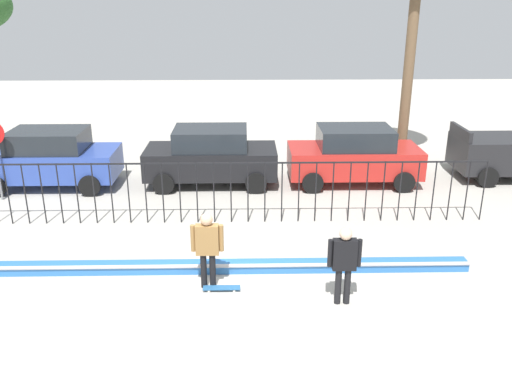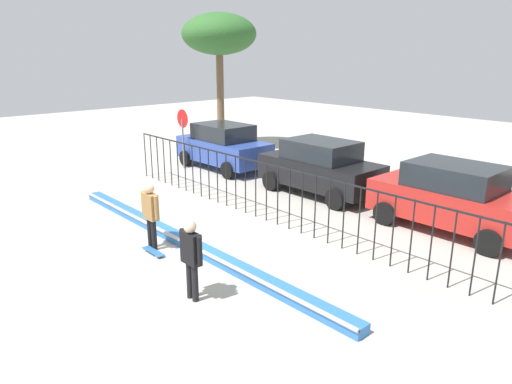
{
  "view_description": "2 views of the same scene",
  "coord_description": "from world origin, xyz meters",
  "px_view_note": "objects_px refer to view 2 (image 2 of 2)",
  "views": [
    {
      "loc": [
        0.38,
        -10.42,
        6.0
      ],
      "look_at": [
        0.66,
        2.1,
        1.4
      ],
      "focal_mm": 37.99,
      "sensor_mm": 36.0,
      "label": 1
    },
    {
      "loc": [
        9.52,
        -5.55,
        4.81
      ],
      "look_at": [
        0.76,
        2.41,
        1.27
      ],
      "focal_mm": 33.06,
      "sensor_mm": 36.0,
      "label": 2
    }
  ],
  "objects_px": {
    "skateboard": "(153,251)",
    "stop_sign": "(183,131)",
    "camera_operator": "(191,253)",
    "palm_tree_short": "(219,35)",
    "parked_car_black": "(320,167)",
    "skateboarder": "(150,210)",
    "parked_car_red": "(452,197)",
    "parked_car_blue": "(223,146)"
  },
  "relations": [
    {
      "from": "camera_operator",
      "to": "parked_car_black",
      "type": "bearing_deg",
      "value": -53.06
    },
    {
      "from": "camera_operator",
      "to": "stop_sign",
      "type": "distance_m",
      "value": 11.34
    },
    {
      "from": "skateboarder",
      "to": "palm_tree_short",
      "type": "distance_m",
      "value": 13.68
    },
    {
      "from": "parked_car_blue",
      "to": "parked_car_black",
      "type": "xyz_separation_m",
      "value": [
        5.22,
        0.13,
        0.0
      ]
    },
    {
      "from": "parked_car_blue",
      "to": "parked_car_black",
      "type": "relative_size",
      "value": 1.0
    },
    {
      "from": "skateboard",
      "to": "camera_operator",
      "type": "height_order",
      "value": "camera_operator"
    },
    {
      "from": "parked_car_red",
      "to": "palm_tree_short",
      "type": "relative_size",
      "value": 0.65
    },
    {
      "from": "skateboarder",
      "to": "stop_sign",
      "type": "relative_size",
      "value": 0.69
    },
    {
      "from": "skateboarder",
      "to": "camera_operator",
      "type": "xyz_separation_m",
      "value": [
        2.78,
        -0.71,
        -0.02
      ]
    },
    {
      "from": "skateboard",
      "to": "stop_sign",
      "type": "height_order",
      "value": "stop_sign"
    },
    {
      "from": "skateboard",
      "to": "parked_car_red",
      "type": "bearing_deg",
      "value": 78.89
    },
    {
      "from": "parked_car_black",
      "to": "parked_car_red",
      "type": "bearing_deg",
      "value": 0.45
    },
    {
      "from": "skateboarder",
      "to": "parked_car_blue",
      "type": "bearing_deg",
      "value": 128.13
    },
    {
      "from": "camera_operator",
      "to": "palm_tree_short",
      "type": "xyz_separation_m",
      "value": [
        -11.76,
        9.99,
        4.53
      ]
    },
    {
      "from": "parked_car_red",
      "to": "stop_sign",
      "type": "distance_m",
      "value": 11.24
    },
    {
      "from": "parked_car_blue",
      "to": "palm_tree_short",
      "type": "bearing_deg",
      "value": 145.81
    },
    {
      "from": "parked_car_black",
      "to": "stop_sign",
      "type": "height_order",
      "value": "stop_sign"
    },
    {
      "from": "parked_car_red",
      "to": "palm_tree_short",
      "type": "xyz_separation_m",
      "value": [
        -13.41,
        2.47,
        4.57
      ]
    },
    {
      "from": "skateboard",
      "to": "parked_car_blue",
      "type": "height_order",
      "value": "parked_car_blue"
    },
    {
      "from": "camera_operator",
      "to": "palm_tree_short",
      "type": "height_order",
      "value": "palm_tree_short"
    },
    {
      "from": "skateboarder",
      "to": "parked_car_black",
      "type": "height_order",
      "value": "parked_car_black"
    },
    {
      "from": "parked_car_blue",
      "to": "palm_tree_short",
      "type": "height_order",
      "value": "palm_tree_short"
    },
    {
      "from": "parked_car_blue",
      "to": "stop_sign",
      "type": "xyz_separation_m",
      "value": [
        -1.19,
        -1.22,
        0.64
      ]
    },
    {
      "from": "stop_sign",
      "to": "palm_tree_short",
      "type": "height_order",
      "value": "palm_tree_short"
    },
    {
      "from": "skateboard",
      "to": "stop_sign",
      "type": "bearing_deg",
      "value": 160.82
    },
    {
      "from": "parked_car_blue",
      "to": "parked_car_black",
      "type": "bearing_deg",
      "value": 4.17
    },
    {
      "from": "parked_car_red",
      "to": "skateboarder",
      "type": "bearing_deg",
      "value": -126.12
    },
    {
      "from": "camera_operator",
      "to": "parked_car_red",
      "type": "distance_m",
      "value": 7.7
    },
    {
      "from": "camera_operator",
      "to": "parked_car_blue",
      "type": "bearing_deg",
      "value": -27.05
    },
    {
      "from": "parked_car_black",
      "to": "palm_tree_short",
      "type": "relative_size",
      "value": 0.65
    },
    {
      "from": "skateboarder",
      "to": "parked_car_blue",
      "type": "height_order",
      "value": "parked_car_blue"
    },
    {
      "from": "skateboarder",
      "to": "camera_operator",
      "type": "relative_size",
      "value": 1.02
    },
    {
      "from": "stop_sign",
      "to": "parked_car_red",
      "type": "bearing_deg",
      "value": 6.88
    },
    {
      "from": "skateboard",
      "to": "parked_car_blue",
      "type": "xyz_separation_m",
      "value": [
        -5.81,
        6.84,
        0.91
      ]
    },
    {
      "from": "camera_operator",
      "to": "skateboard",
      "type": "bearing_deg",
      "value": 2.09
    },
    {
      "from": "skateboard",
      "to": "stop_sign",
      "type": "relative_size",
      "value": 0.32
    },
    {
      "from": "stop_sign",
      "to": "palm_tree_short",
      "type": "distance_m",
      "value": 5.93
    },
    {
      "from": "parked_car_red",
      "to": "palm_tree_short",
      "type": "height_order",
      "value": "palm_tree_short"
    },
    {
      "from": "skateboard",
      "to": "palm_tree_short",
      "type": "bearing_deg",
      "value": 154.09
    },
    {
      "from": "parked_car_black",
      "to": "camera_operator",
      "type": "bearing_deg",
      "value": -67.17
    },
    {
      "from": "parked_car_blue",
      "to": "camera_operator",
      "type": "bearing_deg",
      "value": -38.96
    },
    {
      "from": "skateboarder",
      "to": "camera_operator",
      "type": "distance_m",
      "value": 2.87
    }
  ]
}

